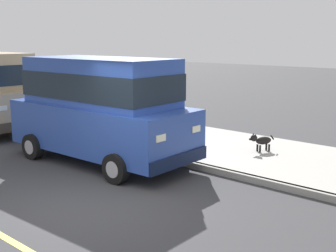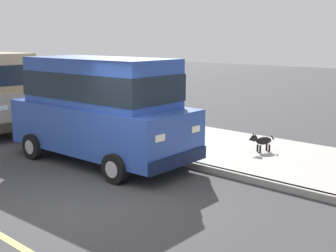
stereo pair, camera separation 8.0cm
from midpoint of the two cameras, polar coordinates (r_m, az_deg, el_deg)
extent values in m
plane|color=#38383A|center=(8.24, -10.49, -10.10)|extent=(80.00, 80.00, 0.00)
cube|color=gray|center=(10.35, 3.73, -5.07)|extent=(0.16, 64.00, 0.14)
cube|color=#A8A59E|center=(11.77, 9.20, -3.20)|extent=(3.60, 64.00, 0.14)
cube|color=#28479E|center=(10.84, -8.36, -0.07)|extent=(2.07, 4.86, 1.10)
cube|color=#28479E|center=(10.69, -8.53, 5.72)|extent=(1.80, 3.86, 1.10)
cube|color=#19232D|center=(10.69, -8.52, 5.28)|extent=(1.84, 3.90, 0.61)
cube|color=#0E1837|center=(9.35, 1.35, -4.35)|extent=(1.87, 0.27, 0.28)
cube|color=#0E1837|center=(12.75, -15.35, -0.55)|extent=(1.87, 0.27, 0.28)
cylinder|color=black|center=(10.63, 0.93, -3.23)|extent=(0.24, 0.65, 0.64)
cylinder|color=#9E9EA3|center=(10.63, 0.93, -3.23)|extent=(0.25, 0.36, 0.35)
cylinder|color=black|center=(9.28, -6.54, -5.44)|extent=(0.24, 0.65, 0.64)
cylinder|color=#9E9EA3|center=(9.28, -6.54, -5.44)|extent=(0.25, 0.36, 0.35)
cylinder|color=black|center=(12.67, -9.56, -1.02)|extent=(0.24, 0.65, 0.64)
cylinder|color=#9E9EA3|center=(12.67, -9.56, -1.02)|extent=(0.25, 0.36, 0.35)
cylinder|color=black|center=(11.57, -16.74, -2.52)|extent=(0.24, 0.65, 0.64)
cylinder|color=#9E9EA3|center=(11.57, -16.74, -2.52)|extent=(0.25, 0.36, 0.35)
cube|color=#EAEACC|center=(9.65, 3.69, -0.37)|extent=(0.28, 0.09, 0.14)
cube|color=#EAEACC|center=(8.76, -0.90, -1.55)|extent=(0.28, 0.09, 0.14)
cube|color=#3E3527|center=(13.74, -18.01, 0.13)|extent=(1.86, 0.23, 0.28)
cylinder|color=black|center=(14.97, -16.43, 0.55)|extent=(0.23, 0.64, 0.64)
cylinder|color=#9E9EA3|center=(14.97, -16.43, 0.55)|extent=(0.24, 0.36, 0.35)
cube|color=#EAEACC|center=(13.92, -15.98, 2.78)|extent=(0.28, 0.08, 0.14)
cube|color=#EAEACC|center=(13.35, -20.29, 2.18)|extent=(0.28, 0.08, 0.14)
ellipsoid|color=black|center=(11.50, 12.39, -1.86)|extent=(0.48, 0.37, 0.20)
cylinder|color=black|center=(11.43, 11.95, -2.91)|extent=(0.05, 0.05, 0.18)
cylinder|color=black|center=(11.52, 11.62, -2.78)|extent=(0.05, 0.05, 0.18)
cylinder|color=black|center=(11.58, 13.07, -2.77)|extent=(0.05, 0.05, 0.18)
cylinder|color=black|center=(11.67, 12.74, -2.64)|extent=(0.05, 0.05, 0.18)
sphere|color=black|center=(11.33, 11.20, -1.55)|extent=(0.17, 0.17, 0.17)
ellipsoid|color=black|center=(11.28, 10.81, -1.69)|extent=(0.13, 0.11, 0.06)
cone|color=black|center=(11.27, 11.39, -1.17)|extent=(0.06, 0.06, 0.07)
cone|color=black|center=(11.35, 11.12, -1.07)|extent=(0.06, 0.06, 0.07)
cylinder|color=black|center=(11.64, 13.46, -1.45)|extent=(0.12, 0.08, 0.13)
camera|label=1|loc=(0.04, -89.79, 0.04)|focal=47.47mm
camera|label=2|loc=(0.04, 90.21, -0.04)|focal=47.47mm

